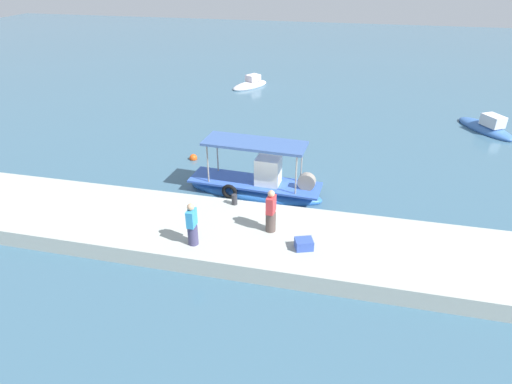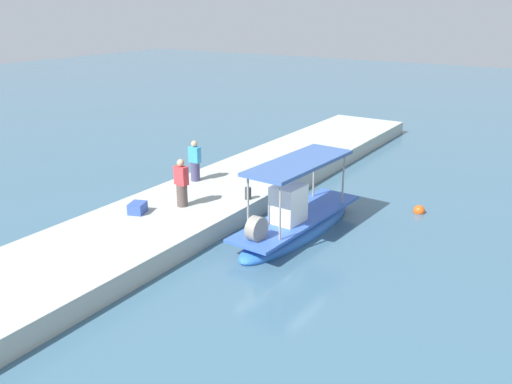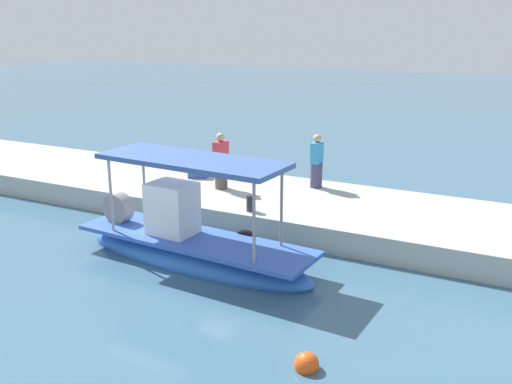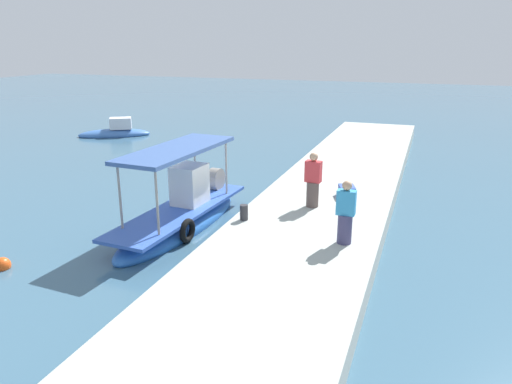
# 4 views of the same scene
# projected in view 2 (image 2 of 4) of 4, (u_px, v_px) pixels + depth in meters

# --- Properties ---
(ground_plane) EXTENTS (120.00, 120.00, 0.00)m
(ground_plane) POSITION_uv_depth(u_px,v_px,m) (282.00, 240.00, 18.34)
(ground_plane) COLOR #3C6279
(dock_quay) EXTENTS (36.00, 4.36, 0.69)m
(dock_quay) POSITION_uv_depth(u_px,v_px,m) (191.00, 208.00, 20.26)
(dock_quay) COLOR #ABB2A9
(dock_quay) RESTS_ON ground_plane
(main_fishing_boat) EXTENTS (6.54, 2.02, 2.97)m
(main_fishing_boat) POSITION_uv_depth(u_px,v_px,m) (296.00, 222.00, 18.75)
(main_fishing_boat) COLOR blue
(main_fishing_boat) RESTS_ON ground_plane
(fisherman_near_bollard) EXTENTS (0.38, 0.48, 1.69)m
(fisherman_near_bollard) POSITION_uv_depth(u_px,v_px,m) (195.00, 163.00, 22.09)
(fisherman_near_bollard) COLOR #403D62
(fisherman_near_bollard) RESTS_ON dock_quay
(fisherman_by_crate) EXTENTS (0.42, 0.52, 1.75)m
(fisherman_by_crate) POSITION_uv_depth(u_px,v_px,m) (182.00, 185.00, 19.27)
(fisherman_by_crate) COLOR brown
(fisherman_by_crate) RESTS_ON dock_quay
(mooring_bollard) EXTENTS (0.24, 0.24, 0.46)m
(mooring_bollard) POSITION_uv_depth(u_px,v_px,m) (248.00, 193.00, 20.13)
(mooring_bollard) COLOR #2D2D33
(mooring_bollard) RESTS_ON dock_quay
(cargo_crate) EXTENTS (0.76, 0.68, 0.38)m
(cargo_crate) POSITION_uv_depth(u_px,v_px,m) (138.00, 208.00, 18.81)
(cargo_crate) COLOR #3451AE
(cargo_crate) RESTS_ON dock_quay
(marker_buoy) EXTENTS (0.43, 0.43, 0.43)m
(marker_buoy) POSITION_uv_depth(u_px,v_px,m) (419.00, 211.00, 20.74)
(marker_buoy) COLOR #EF5217
(marker_buoy) RESTS_ON ground_plane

